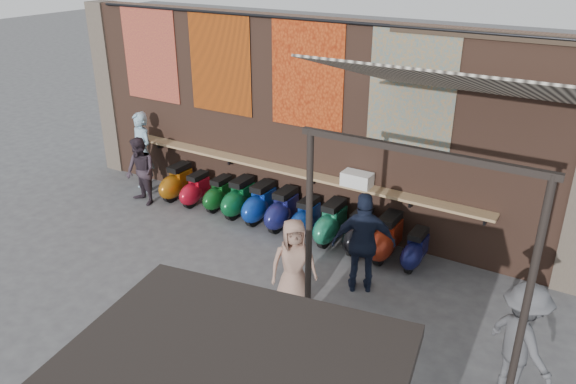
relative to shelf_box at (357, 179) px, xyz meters
The scene contains 33 objects.
ground 3.01m from the shelf_box, 122.87° to the right, with size 70.00×70.00×0.00m, color #474749.
brick_wall 1.71m from the shelf_box, 164.94° to the left, with size 10.00×0.40×4.00m, color brown.
pier_left 6.74m from the shelf_box, behind, with size 0.50×0.50×4.00m, color #4C4238.
eating_counter 1.49m from the shelf_box, behind, with size 8.00×0.32×0.05m, color #9E7A51.
shelf_box is the anchor object (origin of this frame).
tapestry_redgold 5.38m from the shelf_box, behind, with size 1.50×0.02×2.00m, color maroon.
tapestry_sun 3.64m from the shelf_box, behind, with size 1.50×0.02×2.00m, color #E5560D.
tapestry_orange 2.12m from the shelf_box, behind, with size 1.50×0.02×2.00m, color #BC4717.
tapestry_multi 1.94m from the shelf_box, 12.48° to the left, with size 1.50×0.02×2.00m, color #256B88.
hang_rail 3.11m from the shelf_box, behind, with size 0.06×0.06×9.50m, color black.
scooter_stool_0 4.25m from the shelf_box, behind, with size 0.36×0.81×0.77m, color #95530D, non-canonical shape.
scooter_stool_1 3.72m from the shelf_box, behind, with size 0.33×0.73×0.69m, color #AA0D20, non-canonical shape.
scooter_stool_2 3.17m from the shelf_box, behind, with size 0.33×0.73×0.69m, color #0E4919, non-canonical shape.
scooter_stool_3 2.64m from the shelf_box, behind, with size 0.37×0.83×0.79m, color #0B4F26, non-canonical shape.
scooter_stool_4 2.16m from the shelf_box, behind, with size 0.38×0.84×0.80m, color navy, non-canonical shape.
scooter_stool_5 1.68m from the shelf_box, 168.15° to the right, with size 0.38×0.83×0.79m, color #171953, non-canonical shape.
scooter_stool_6 1.29m from the shelf_box, 161.41° to the right, with size 0.34×0.76×0.72m, color navy, non-canonical shape.
scooter_stool_7 0.97m from the shelf_box, 138.34° to the right, with size 0.38×0.84×0.80m, color #1C7150, non-canonical shape.
scooter_stool_8 0.96m from the shelf_box, 52.68° to the right, with size 0.36×0.80×0.76m, color black, non-canonical shape.
scooter_stool_9 1.19m from the shelf_box, 22.43° to the right, with size 0.39×0.86×0.82m, color maroon, non-canonical shape.
scooter_stool_10 1.65m from the shelf_box, 14.67° to the right, with size 0.32×0.72×0.68m, color #121545, non-canonical shape.
diner_left 5.17m from the shelf_box, behind, with size 0.66×0.43×1.81m, color #87ADC4.
diner_right 4.74m from the shelf_box, 168.98° to the right, with size 0.72×0.56×1.48m, color #30252E.
shopper_navy 1.73m from the shelf_box, 60.80° to the right, with size 1.01×0.42×1.72m, color #171E34.
shopper_grey 4.30m from the shelf_box, 37.01° to the right, with size 1.02×0.59×1.58m, color #4E4F53.
shopper_tan 2.46m from the shelf_box, 88.10° to the right, with size 0.72×0.47×1.47m, color #9B7463.
stall_roof 6.62m from the shelf_box, 73.55° to the right, with size 2.45×1.89×0.12m, color black.
stall_sign 5.69m from the shelf_box, 72.52° to the right, with size 1.20×0.04×0.50m, color gold.
awning_canvas 3.36m from the shelf_box, 34.81° to the right, with size 3.20×3.40×0.03m, color beige.
awning_ledger 3.37m from the shelf_box, ahead, with size 3.30×0.08×0.12m, color #33261C.
awning_header 3.98m from the shelf_box, 55.23° to the right, with size 3.00×0.08×0.08m, color black.
awning_post_left 2.98m from the shelf_box, 78.05° to the right, with size 0.09×0.09×3.10m, color black.
awning_post_right 4.49m from the shelf_box, 40.35° to the right, with size 0.09×0.09×3.10m, color black.
Camera 1 is at (5.33, -6.44, 5.24)m, focal length 35.00 mm.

